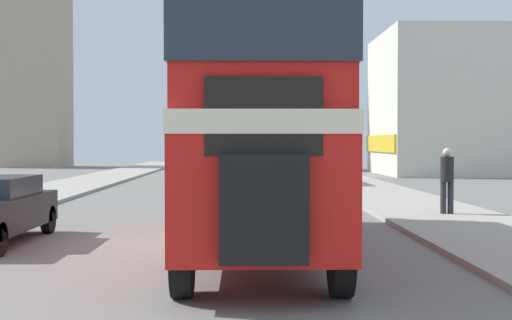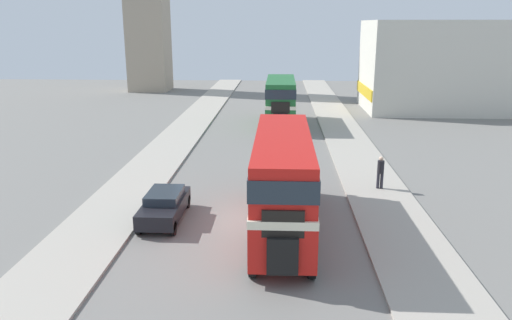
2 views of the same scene
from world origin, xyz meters
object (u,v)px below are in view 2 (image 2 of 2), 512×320
object	(u,v)px
double_decker_bus	(283,175)
pedestrian_walking	(381,170)
bus_distant	(281,98)
car_parked_near	(164,205)

from	to	relation	value
double_decker_bus	pedestrian_walking	size ratio (longest dim) A/B	5.89
bus_distant	car_parked_near	bearing A→B (deg)	-103.05
double_decker_bus	bus_distant	size ratio (longest dim) A/B	1.14
car_parked_near	pedestrian_walking	distance (m)	11.91
bus_distant	pedestrian_walking	bearing A→B (deg)	-73.22
double_decker_bus	pedestrian_walking	xyz separation A→B (m)	(5.39, 5.71, -1.42)
bus_distant	double_decker_bus	bearing A→B (deg)	-89.71
double_decker_bus	pedestrian_walking	distance (m)	7.98
bus_distant	car_parked_near	size ratio (longest dim) A/B	2.18
double_decker_bus	car_parked_near	size ratio (longest dim) A/B	2.49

